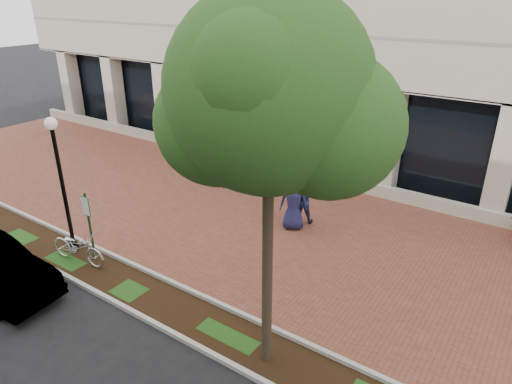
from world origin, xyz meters
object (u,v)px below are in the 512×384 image
Objects in this scene: locked_bicycle at (78,247)px; pedestrian_left at (227,167)px; parking_sign at (88,218)px; street_tree at (273,104)px; pedestrian_right at (293,203)px; pedestrian_mid at (302,199)px; lamppost at (61,179)px.

locked_bicycle is 1.08× the size of pedestrian_left.
pedestrian_left is (-0.02, 6.67, -0.51)m from parking_sign.
pedestrian_left is at bearing 133.17° from street_tree.
pedestrian_mid is at bearing -120.46° from pedestrian_right.
pedestrian_right reaches higher than pedestrian_left.
street_tree is at bearing -5.69° from parking_sign.
lamppost is at bearing 176.90° from street_tree.
pedestrian_right is (5.00, 5.18, -1.47)m from lamppost.
lamppost is at bearing 65.39° from pedestrian_left.
street_tree reaches higher than pedestrian_left.
street_tree is 4.06× the size of pedestrian_right.
parking_sign is 6.69m from pedestrian_left.
pedestrian_mid is at bearing -42.70° from locked_bicycle.
pedestrian_mid is (5.01, 5.74, -1.55)m from lamppost.
pedestrian_right is at bearing 46.02° from lamppost.
locked_bicycle is (0.76, -0.34, -1.91)m from lamppost.
locked_bicycle is 1.13× the size of pedestrian_mid.
pedestrian_right reaches higher than pedestrian_mid.
locked_bicycle is at bearing 23.46° from pedestrian_mid.
pedestrian_mid is 0.57m from pedestrian_right.
street_tree reaches higher than parking_sign.
locked_bicycle is at bearing 22.93° from pedestrian_right.
street_tree is at bearing -98.40° from locked_bicycle.
lamppost is 6.89m from pedestrian_left.
lamppost is 2.32× the size of pedestrian_left.
lamppost is at bearing 58.10° from locked_bicycle.
lamppost reaches higher than pedestrian_mid.
pedestrian_right is (3.95, 5.20, -0.48)m from parking_sign.
lamppost is 7.77m from pedestrian_mid.
parking_sign is at bearing 74.31° from pedestrian_left.
parking_sign is 0.29× the size of street_tree.
pedestrian_left is at bearing 87.87° from parking_sign.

